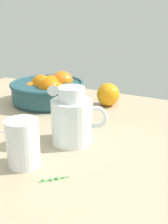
% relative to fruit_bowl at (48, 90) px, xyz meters
% --- Properties ---
extents(ground_plane, '(1.47, 0.92, 0.03)m').
position_rel_fruit_bowl_xyz_m(ground_plane, '(0.29, -0.22, -0.07)').
color(ground_plane, tan).
extents(fruit_bowl, '(0.28, 0.28, 0.11)m').
position_rel_fruit_bowl_xyz_m(fruit_bowl, '(0.00, 0.00, 0.00)').
color(fruit_bowl, '#234C56').
rests_on(fruit_bowl, ground_plane).
extents(juice_pitcher, '(0.15, 0.11, 0.16)m').
position_rel_fruit_bowl_xyz_m(juice_pitcher, '(0.25, -0.25, 0.01)').
color(juice_pitcher, white).
rests_on(juice_pitcher, ground_plane).
extents(juice_glass, '(0.08, 0.08, 0.11)m').
position_rel_fruit_bowl_xyz_m(juice_glass, '(0.22, -0.41, -0.00)').
color(juice_glass, white).
rests_on(juice_glass, ground_plane).
extents(loose_orange_0, '(0.08, 0.08, 0.08)m').
position_rel_fruit_bowl_xyz_m(loose_orange_0, '(0.22, 0.07, -0.01)').
color(loose_orange_0, orange).
rests_on(loose_orange_0, ground_plane).
extents(herb_sprig_0, '(0.05, 0.05, 0.01)m').
position_rel_fruit_bowl_xyz_m(herb_sprig_0, '(0.31, -0.43, -0.05)').
color(herb_sprig_0, '#488F47').
rests_on(herb_sprig_0, ground_plane).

